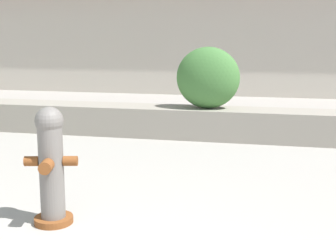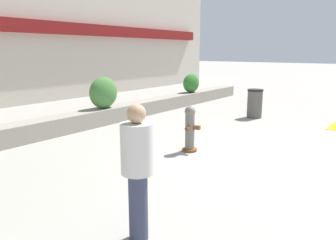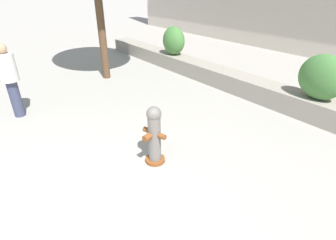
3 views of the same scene
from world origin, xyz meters
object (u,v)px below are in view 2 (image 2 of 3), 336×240
at_px(hedge_bush_1, 103,93).
at_px(fire_hydrant, 190,128).
at_px(trash_bin, 255,103).
at_px(hedge_bush_2, 191,83).
at_px(pedestrian, 137,165).

relative_size(hedge_bush_1, fire_hydrant, 0.97).
bearing_deg(trash_bin, fire_hydrant, -175.70).
height_order(hedge_bush_1, trash_bin, hedge_bush_1).
relative_size(hedge_bush_2, pedestrian, 0.56).
xyz_separation_m(hedge_bush_1, hedge_bush_2, (5.20, 0.00, -0.10)).
relative_size(pedestrian, trash_bin, 1.71).
bearing_deg(pedestrian, trash_bin, 12.90).
relative_size(hedge_bush_1, hedge_bush_2, 1.09).
height_order(hedge_bush_2, fire_hydrant, hedge_bush_2).
height_order(pedestrian, trash_bin, pedestrian).
bearing_deg(fire_hydrant, trash_bin, 4.30).
bearing_deg(hedge_bush_2, pedestrian, -150.35).
distance_m(hedge_bush_1, hedge_bush_2, 5.20).
distance_m(hedge_bush_1, pedestrian, 7.00).
xyz_separation_m(hedge_bush_2, trash_bin, (-1.36, -3.57, -0.40)).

